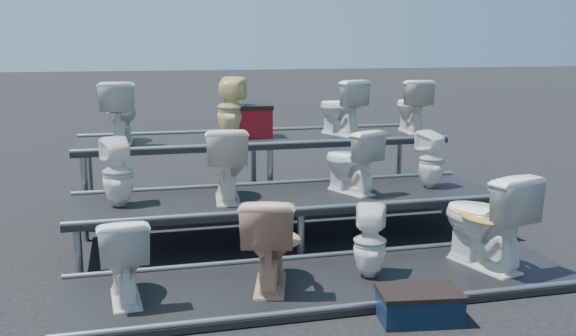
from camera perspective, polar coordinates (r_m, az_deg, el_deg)
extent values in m
plane|color=black|center=(6.50, 0.02, -6.44)|extent=(80.00, 80.00, 0.00)
cube|color=black|center=(5.31, 3.53, -10.23)|extent=(4.20, 1.20, 0.06)
cube|color=black|center=(6.43, 0.02, -4.49)|extent=(4.20, 1.20, 0.46)
cube|color=black|center=(7.62, -2.38, -0.48)|extent=(4.20, 1.20, 0.86)
imported|color=silver|center=(4.96, -14.46, -7.73)|extent=(0.41, 0.67, 0.66)
imported|color=tan|center=(5.06, -1.70, -6.49)|extent=(0.60, 0.82, 0.75)
imported|color=silver|center=(5.32, 7.29, -6.51)|extent=(0.36, 0.36, 0.60)
imported|color=silver|center=(5.74, 17.09, -4.35)|extent=(0.67, 0.92, 0.84)
imported|color=silver|center=(6.12, -14.89, -0.38)|extent=(0.35, 0.35, 0.64)
imported|color=silver|center=(6.18, -5.51, 0.40)|extent=(0.48, 0.74, 0.71)
imported|color=silver|center=(6.49, 5.57, 0.64)|extent=(0.59, 0.73, 0.65)
imported|color=silver|center=(6.85, 12.66, 0.74)|extent=(0.34, 0.35, 0.60)
imported|color=silver|center=(7.35, -14.71, 4.84)|extent=(0.45, 0.71, 0.69)
imported|color=beige|center=(7.44, -5.10, 5.33)|extent=(0.43, 0.43, 0.71)
imported|color=silver|center=(7.76, 4.68, 5.41)|extent=(0.58, 0.74, 0.67)
imported|color=silver|center=(8.11, 10.94, 5.45)|extent=(0.44, 0.68, 0.66)
cube|color=maroon|center=(7.56, -3.31, 4.00)|extent=(0.49, 0.40, 0.33)
cube|color=black|center=(4.78, 11.58, -12.04)|extent=(0.61, 0.42, 0.20)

